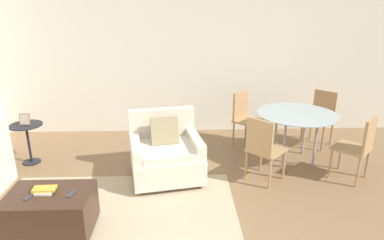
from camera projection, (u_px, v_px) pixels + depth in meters
The scene contains 14 objects.
wall_back at pixel (184, 56), 6.01m from camera, with size 12.00×0.06×2.75m.
area_rug at pixel (113, 216), 3.85m from camera, with size 2.80×1.86×0.01m.
armchair at pixel (166, 154), 4.62m from camera, with size 1.06×1.01×0.88m.
ottoman at pixel (51, 212), 3.50m from camera, with size 0.84×0.58×0.46m.
book_stack at pixel (45, 190), 3.45m from camera, with size 0.23×0.15×0.05m.
tv_remote_primary at pixel (71, 194), 3.43m from camera, with size 0.08×0.15×0.01m.
tv_remote_secondary at pixel (30, 196), 3.39m from camera, with size 0.09×0.16×0.01m.
side_table at pixel (28, 136), 5.00m from camera, with size 0.46×0.46×0.60m.
picture_frame at pixel (25, 119), 4.91m from camera, with size 0.15×0.07×0.17m.
dining_table at pixel (297, 118), 4.99m from camera, with size 1.15×1.15×0.75m.
dining_chair_near_left at pixel (263, 146), 4.42m from camera, with size 0.59×0.59×0.90m.
dining_chair_near_right at pixel (359, 144), 4.47m from camera, with size 0.59×0.59×0.90m.
dining_chair_far_left at pixel (245, 115), 5.62m from camera, with size 0.59×0.59×0.90m.
dining_chair_far_right at pixel (321, 114), 5.66m from camera, with size 0.59×0.59×0.90m.
Camera 1 is at (-0.07, -2.61, 2.28)m, focal length 32.00 mm.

